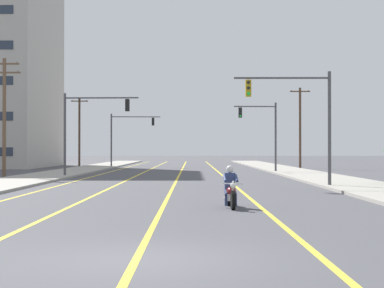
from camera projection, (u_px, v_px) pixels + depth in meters
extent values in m
plane|color=#47474C|center=(143.00, 260.00, 11.16)|extent=(400.00, 400.00, 0.00)
cube|color=yellow|center=(181.00, 172.00, 56.15)|extent=(0.16, 100.00, 0.01)
cube|color=yellow|center=(145.00, 172.00, 56.15)|extent=(0.16, 100.00, 0.01)
cube|color=yellow|center=(218.00, 172.00, 56.15)|extent=(0.16, 100.00, 0.01)
cube|color=yellow|center=(111.00, 172.00, 56.15)|extent=(0.16, 100.00, 0.01)
cube|color=#9E998E|center=(300.00, 173.00, 51.15)|extent=(4.40, 110.00, 0.14)
cube|color=#9E998E|center=(62.00, 173.00, 51.16)|extent=(4.40, 110.00, 0.14)
cylinder|color=black|center=(233.00, 200.00, 20.39)|extent=(0.14, 0.64, 0.64)
cylinder|color=black|center=(229.00, 197.00, 21.94)|extent=(0.14, 0.64, 0.64)
cylinder|color=silver|center=(233.00, 191.00, 20.49)|extent=(0.08, 0.33, 0.68)
sphere|color=white|center=(233.00, 185.00, 20.34)|extent=(0.20, 0.20, 0.20)
cylinder|color=silver|center=(233.00, 184.00, 20.54)|extent=(0.70, 0.07, 0.04)
ellipsoid|color=maroon|center=(231.00, 191.00, 21.04)|extent=(0.34, 0.57, 0.28)
cube|color=silver|center=(231.00, 197.00, 21.16)|extent=(0.26, 0.45, 0.24)
cube|color=black|center=(230.00, 192.00, 21.48)|extent=(0.30, 0.53, 0.12)
cube|color=maroon|center=(229.00, 189.00, 21.89)|extent=(0.21, 0.37, 0.08)
cylinder|color=silver|center=(226.00, 198.00, 21.56)|extent=(0.10, 0.55, 0.08)
cube|color=navy|center=(230.00, 181.00, 21.45)|extent=(0.37, 0.25, 0.56)
sphere|color=silver|center=(230.00, 169.00, 21.43)|extent=(0.26, 0.26, 0.26)
cylinder|color=navy|center=(234.00, 192.00, 21.31)|extent=(0.16, 0.44, 0.30)
cylinder|color=navy|center=(236.00, 201.00, 21.13)|extent=(0.12, 0.16, 0.35)
cylinder|color=navy|center=(236.00, 178.00, 21.20)|extent=(0.12, 0.53, 0.27)
cylinder|color=navy|center=(226.00, 192.00, 21.30)|extent=(0.16, 0.44, 0.30)
cylinder|color=navy|center=(226.00, 201.00, 21.11)|extent=(0.12, 0.16, 0.35)
cylinder|color=navy|center=(225.00, 178.00, 21.18)|extent=(0.12, 0.53, 0.27)
cylinder|color=#47474C|center=(330.00, 129.00, 32.66)|extent=(0.18, 0.18, 6.20)
cylinder|color=#47474C|center=(282.00, 78.00, 32.70)|extent=(5.09, 0.13, 0.11)
cube|color=#B79319|center=(248.00, 88.00, 32.70)|extent=(0.30, 0.24, 0.90)
sphere|color=black|center=(249.00, 82.00, 32.54)|extent=(0.18, 0.18, 0.18)
sphere|color=black|center=(249.00, 88.00, 32.54)|extent=(0.18, 0.18, 0.18)
sphere|color=green|center=(249.00, 94.00, 32.54)|extent=(0.18, 0.18, 0.18)
cylinder|color=#47474C|center=(65.00, 135.00, 45.24)|extent=(0.18, 0.18, 6.20)
cylinder|color=#47474C|center=(102.00, 98.00, 45.14)|extent=(5.47, 0.36, 0.11)
cube|color=black|center=(127.00, 105.00, 45.04)|extent=(0.31, 0.25, 0.90)
sphere|color=black|center=(128.00, 101.00, 45.20)|extent=(0.18, 0.18, 0.18)
sphere|color=black|center=(128.00, 105.00, 45.20)|extent=(0.18, 0.18, 0.18)
sphere|color=green|center=(128.00, 109.00, 45.20)|extent=(0.18, 0.18, 0.18)
cylinder|color=#47474C|center=(276.00, 138.00, 54.18)|extent=(0.18, 0.18, 6.20)
cylinder|color=#47474C|center=(255.00, 106.00, 54.10)|extent=(3.71, 0.32, 0.11)
cube|color=black|center=(240.00, 113.00, 54.02)|extent=(0.31, 0.26, 0.90)
sphere|color=black|center=(241.00, 109.00, 53.87)|extent=(0.18, 0.18, 0.18)
sphere|color=black|center=(241.00, 113.00, 53.86)|extent=(0.18, 0.18, 0.18)
sphere|color=green|center=(241.00, 116.00, 53.86)|extent=(0.18, 0.18, 0.18)
cylinder|color=#47474C|center=(111.00, 140.00, 70.80)|extent=(0.18, 0.18, 6.20)
cylinder|color=#47474C|center=(136.00, 117.00, 70.98)|extent=(5.66, 0.42, 0.11)
cube|color=black|center=(153.00, 122.00, 71.09)|extent=(0.31, 0.26, 0.90)
sphere|color=black|center=(153.00, 119.00, 71.24)|extent=(0.18, 0.18, 0.18)
sphere|color=black|center=(153.00, 122.00, 71.24)|extent=(0.18, 0.18, 0.18)
sphere|color=green|center=(153.00, 124.00, 71.24)|extent=(0.18, 0.18, 0.18)
cylinder|color=brown|center=(4.00, 118.00, 45.01)|extent=(0.26, 0.26, 8.75)
cube|color=brown|center=(5.00, 64.00, 45.05)|extent=(2.17, 0.12, 0.12)
cylinder|color=slate|center=(17.00, 62.00, 45.05)|extent=(0.08, 0.08, 0.12)
cube|color=brown|center=(4.00, 73.00, 45.04)|extent=(2.36, 0.12, 0.12)
cylinder|color=slate|center=(18.00, 71.00, 45.04)|extent=(0.08, 0.08, 0.12)
cylinder|color=#4C3828|center=(300.00, 128.00, 66.27)|extent=(0.26, 0.26, 8.75)
cube|color=#4C3828|center=(300.00, 91.00, 66.31)|extent=(2.20, 0.12, 0.12)
cylinder|color=slate|center=(292.00, 90.00, 66.32)|extent=(0.08, 0.08, 0.12)
cylinder|color=slate|center=(309.00, 90.00, 66.31)|extent=(0.08, 0.08, 0.12)
cylinder|color=#4C3828|center=(79.00, 132.00, 75.64)|extent=(0.26, 0.26, 8.45)
cube|color=#4C3828|center=(80.00, 101.00, 75.67)|extent=(2.13, 0.12, 0.12)
cylinder|color=slate|center=(72.00, 100.00, 75.68)|extent=(0.08, 0.08, 0.12)
cylinder|color=slate|center=(87.00, 100.00, 75.67)|extent=(0.08, 0.08, 0.12)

